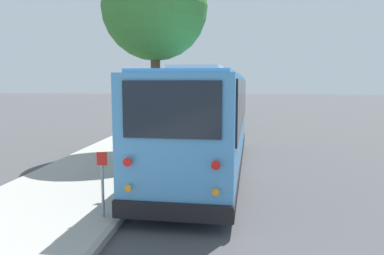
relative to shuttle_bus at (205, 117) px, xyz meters
The scene contains 11 objects.
ground_plane 2.06m from the shuttle_bus, 30.68° to the right, with size 160.00×160.00×0.00m, color #474749.
sidewalk_slab 4.02m from the shuttle_bus, 77.80° to the left, with size 80.00×3.90×0.15m, color #A3A099.
curb_strip 2.46m from the shuttle_bus, 63.17° to the left, with size 80.00×0.14×0.15m, color gray.
shuttle_bus is the anchor object (origin of this frame).
parked_sedan_maroon 11.10m from the shuttle_bus, ahead, with size 4.32×1.79×1.28m.
parked_sedan_gray 16.65m from the shuttle_bus, ahead, with size 4.54×1.72×1.28m.
parked_sedan_silver 24.09m from the shuttle_bus, ahead, with size 4.53×1.75×1.32m.
parked_sedan_blue 30.19m from the shuttle_bus, ahead, with size 4.26×1.96×1.31m.
street_tree 5.89m from the shuttle_bus, 35.80° to the left, with size 4.30×4.30×8.66m.
sign_post_near 5.31m from the shuttle_bus, 159.42° to the left, with size 0.06×0.22×1.41m.
sign_post_far 3.98m from the shuttle_bus, 151.72° to the left, with size 0.06×0.22×1.50m.
Camera 1 is at (-13.12, -0.39, 3.02)m, focal length 35.00 mm.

